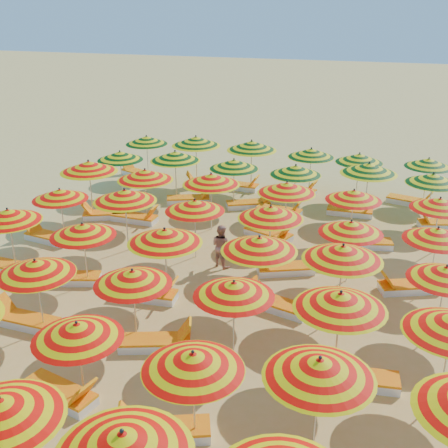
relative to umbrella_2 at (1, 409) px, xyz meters
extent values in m
plane|color=tan|center=(1.06, 8.37, -1.86)|extent=(120.00, 120.00, 0.00)
cone|color=#E96000|center=(0.00, 0.00, 0.00)|extent=(2.61, 2.61, 0.38)
cone|color=#E96000|center=(2.18, -0.19, 0.07)|extent=(2.59, 2.59, 0.39)
sphere|color=black|center=(2.18, -0.19, 0.30)|extent=(0.07, 0.07, 0.07)
cylinder|color=silver|center=(-0.12, 2.50, -0.95)|extent=(0.03, 0.03, 1.83)
cone|color=#E96000|center=(-0.12, 2.50, -0.16)|extent=(2.30, 2.30, 0.35)
sphere|color=black|center=(-0.12, 2.50, 0.04)|extent=(0.06, 0.06, 0.06)
cylinder|color=silver|center=(2.43, 2.11, -0.91)|extent=(0.04, 0.04, 1.90)
cone|color=#E96000|center=(2.43, 2.11, -0.09)|extent=(2.35, 2.35, 0.36)
sphere|color=black|center=(2.43, 2.11, 0.12)|extent=(0.06, 0.06, 0.06)
cylinder|color=silver|center=(4.64, 2.41, -0.86)|extent=(0.04, 0.04, 2.00)
cone|color=#E96000|center=(4.64, 2.41, 0.01)|extent=(2.27, 2.27, 0.38)
sphere|color=black|center=(4.64, 2.41, 0.23)|extent=(0.07, 0.07, 0.07)
cylinder|color=silver|center=(-2.40, 4.55, -0.91)|extent=(0.04, 0.04, 1.91)
cone|color=#E96000|center=(-2.40, 4.55, -0.08)|extent=(2.31, 2.31, 0.36)
sphere|color=black|center=(-2.40, 4.55, 0.13)|extent=(0.06, 0.06, 0.06)
cylinder|color=silver|center=(0.00, 4.83, -0.94)|extent=(0.04, 0.04, 1.85)
cone|color=#E96000|center=(0.00, 4.83, -0.14)|extent=(1.97, 1.97, 0.35)
sphere|color=black|center=(0.00, 4.83, 0.07)|extent=(0.06, 0.06, 0.06)
cylinder|color=silver|center=(2.42, 4.94, -0.93)|extent=(0.04, 0.04, 1.86)
cone|color=#E96000|center=(2.42, 4.94, -0.13)|extent=(1.97, 1.97, 0.35)
sphere|color=black|center=(2.42, 4.94, 0.08)|extent=(0.06, 0.06, 0.06)
cylinder|color=silver|center=(4.78, 4.83, -0.86)|extent=(0.04, 0.04, 2.01)
cone|color=#E96000|center=(4.78, 4.83, 0.01)|extent=(2.27, 2.27, 0.38)
sphere|color=black|center=(4.78, 4.83, 0.23)|extent=(0.07, 0.07, 0.07)
cylinder|color=silver|center=(6.98, 4.60, -0.88)|extent=(0.04, 0.04, 1.96)
cylinder|color=silver|center=(-5.08, 7.23, -0.89)|extent=(0.04, 0.04, 1.95)
cone|color=#E96000|center=(-5.08, 7.23, -0.04)|extent=(2.54, 2.54, 0.37)
sphere|color=black|center=(-5.08, 7.23, 0.17)|extent=(0.07, 0.07, 0.07)
cylinder|color=silver|center=(-2.54, 7.04, -0.94)|extent=(0.04, 0.04, 1.86)
cone|color=#E96000|center=(-2.54, 7.04, -0.13)|extent=(2.41, 2.41, 0.35)
sphere|color=black|center=(-2.54, 7.04, 0.07)|extent=(0.06, 0.06, 0.06)
cylinder|color=silver|center=(-0.03, 6.95, -0.85)|extent=(0.04, 0.04, 2.02)
cone|color=#E96000|center=(-0.03, 6.95, 0.03)|extent=(2.48, 2.48, 0.39)
sphere|color=black|center=(-0.03, 6.95, 0.25)|extent=(0.07, 0.07, 0.07)
cylinder|color=silver|center=(2.50, 7.17, -0.86)|extent=(0.04, 0.04, 2.01)
cone|color=#E96000|center=(2.50, 7.17, 0.01)|extent=(2.42, 2.42, 0.38)
sphere|color=black|center=(2.50, 7.17, 0.23)|extent=(0.07, 0.07, 0.07)
cylinder|color=silver|center=(4.62, 7.19, -0.85)|extent=(0.04, 0.04, 2.03)
cone|color=#E96000|center=(4.62, 7.19, 0.03)|extent=(2.36, 2.36, 0.39)
sphere|color=black|center=(4.62, 7.19, 0.26)|extent=(0.07, 0.07, 0.07)
cylinder|color=silver|center=(7.06, 7.17, -0.95)|extent=(0.03, 0.03, 1.82)
cone|color=#E96000|center=(7.06, 7.17, -0.17)|extent=(2.30, 2.30, 0.35)
sphere|color=black|center=(7.06, 7.17, 0.03)|extent=(0.06, 0.06, 0.06)
cylinder|color=silver|center=(-4.80, 9.57, -0.95)|extent=(0.03, 0.03, 1.84)
cone|color=#E96000|center=(-4.80, 9.57, -0.15)|extent=(2.31, 2.31, 0.35)
sphere|color=black|center=(-4.80, 9.57, 0.05)|extent=(0.06, 0.06, 0.06)
cylinder|color=silver|center=(-2.43, 9.56, -0.84)|extent=(0.04, 0.04, 2.04)
cone|color=#E96000|center=(-2.43, 9.56, 0.04)|extent=(2.39, 2.39, 0.39)
sphere|color=black|center=(-2.43, 9.56, 0.27)|extent=(0.07, 0.07, 0.07)
cylinder|color=silver|center=(-0.13, 9.69, -0.92)|extent=(0.04, 0.04, 1.88)
cone|color=#E96000|center=(-0.13, 9.69, -0.11)|extent=(2.14, 2.14, 0.36)
sphere|color=black|center=(-0.13, 9.69, 0.10)|extent=(0.06, 0.06, 0.06)
cylinder|color=silver|center=(2.30, 9.54, -0.88)|extent=(0.04, 0.04, 1.98)
cone|color=#E96000|center=(2.30, 9.54, -0.02)|extent=(2.28, 2.28, 0.38)
sphere|color=black|center=(2.30, 9.54, 0.20)|extent=(0.07, 0.07, 0.07)
cylinder|color=silver|center=(4.67, 9.37, -0.94)|extent=(0.04, 0.04, 1.84)
cone|color=#E96000|center=(4.67, 9.37, -0.15)|extent=(2.42, 2.42, 0.35)
sphere|color=black|center=(4.67, 9.37, 0.06)|extent=(0.06, 0.06, 0.06)
cylinder|color=silver|center=(6.99, 9.46, -0.93)|extent=(0.04, 0.04, 1.87)
cone|color=#E96000|center=(6.99, 9.46, -0.12)|extent=(2.11, 2.11, 0.36)
sphere|color=black|center=(6.99, 9.46, 0.08)|extent=(0.06, 0.06, 0.06)
cylinder|color=silver|center=(-5.00, 11.92, -0.80)|extent=(0.04, 0.04, 2.12)
cone|color=#E96000|center=(-5.00, 11.92, 0.11)|extent=(2.22, 2.22, 0.40)
sphere|color=black|center=(-5.00, 11.92, 0.35)|extent=(0.07, 0.07, 0.07)
cylinder|color=silver|center=(-2.75, 11.87, -0.86)|extent=(0.04, 0.04, 2.00)
cone|color=#E96000|center=(-2.75, 11.87, 0.01)|extent=(2.53, 2.53, 0.38)
sphere|color=black|center=(-2.75, 11.87, 0.23)|extent=(0.07, 0.07, 0.07)
cylinder|color=silver|center=(-0.32, 12.00, -0.85)|extent=(0.04, 0.04, 2.02)
cone|color=#E96000|center=(-0.32, 12.00, 0.02)|extent=(2.17, 2.17, 0.38)
sphere|color=black|center=(-0.32, 12.00, 0.24)|extent=(0.07, 0.07, 0.07)
cylinder|color=silver|center=(2.35, 11.97, -0.88)|extent=(0.04, 0.04, 1.96)
cone|color=#E96000|center=(2.35, 11.97, -0.03)|extent=(2.17, 2.17, 0.37)
sphere|color=black|center=(2.35, 11.97, 0.18)|extent=(0.07, 0.07, 0.07)
cylinder|color=silver|center=(4.55, 12.15, -0.94)|extent=(0.04, 0.04, 1.85)
cone|color=#E96000|center=(4.55, 12.15, -0.14)|extent=(1.99, 1.99, 0.35)
sphere|color=black|center=(4.55, 12.15, 0.06)|extent=(0.06, 0.06, 0.06)
cylinder|color=silver|center=(7.21, 12.12, -0.94)|extent=(0.04, 0.04, 1.84)
cone|color=#E96000|center=(7.21, 12.12, -0.14)|extent=(2.26, 2.26, 0.35)
sphere|color=black|center=(7.21, 12.12, 0.06)|extent=(0.06, 0.06, 0.06)
cylinder|color=silver|center=(-4.95, 14.39, -0.93)|extent=(0.04, 0.04, 1.86)
cone|color=#757705|center=(-4.95, 14.39, -0.12)|extent=(2.39, 2.39, 0.36)
sphere|color=black|center=(-4.95, 14.39, 0.08)|extent=(0.06, 0.06, 0.06)
cylinder|color=silver|center=(-2.60, 14.50, -0.86)|extent=(0.04, 0.04, 2.01)
cone|color=#757705|center=(-2.60, 14.50, 0.01)|extent=(2.11, 2.11, 0.38)
sphere|color=black|center=(-2.60, 14.50, 0.23)|extent=(0.07, 0.07, 0.07)
cylinder|color=silver|center=(-0.13, 14.35, -0.91)|extent=(0.04, 0.04, 1.91)
cone|color=#757705|center=(-0.13, 14.35, -0.08)|extent=(2.45, 2.45, 0.36)
sphere|color=black|center=(-0.13, 14.35, 0.13)|extent=(0.06, 0.06, 0.06)
cylinder|color=silver|center=(2.28, 14.20, -0.90)|extent=(0.04, 0.04, 1.92)
cone|color=#757705|center=(2.28, 14.20, -0.07)|extent=(2.22, 2.22, 0.37)
sphere|color=black|center=(2.28, 14.20, 0.14)|extent=(0.06, 0.06, 0.06)
cylinder|color=silver|center=(4.89, 14.65, -0.82)|extent=(0.04, 0.04, 2.09)
cone|color=#757705|center=(4.89, 14.65, 0.08)|extent=(2.18, 2.18, 0.40)
sphere|color=black|center=(4.89, 14.65, 0.31)|extent=(0.07, 0.07, 0.07)
cylinder|color=silver|center=(7.13, 14.53, -0.90)|extent=(0.04, 0.04, 1.92)
cone|color=#757705|center=(7.13, 14.53, -0.07)|extent=(1.99, 1.99, 0.37)
sphere|color=black|center=(7.13, 14.53, 0.14)|extent=(0.06, 0.06, 0.06)
cylinder|color=silver|center=(-4.92, 17.00, -0.92)|extent=(0.04, 0.04, 1.89)
cone|color=#757705|center=(-4.92, 17.00, -0.10)|extent=(2.26, 2.26, 0.36)
sphere|color=black|center=(-4.92, 17.00, 0.11)|extent=(0.06, 0.06, 0.06)
cylinder|color=silver|center=(-2.46, 16.69, -0.81)|extent=(0.04, 0.04, 2.11)
cone|color=#757705|center=(-2.46, 16.69, 0.10)|extent=(2.39, 2.39, 0.40)
sphere|color=black|center=(-2.46, 16.69, 0.33)|extent=(0.07, 0.07, 0.07)
cylinder|color=silver|center=(0.02, 16.62, -0.81)|extent=(0.04, 0.04, 2.10)
cone|color=#757705|center=(0.02, 16.62, 0.10)|extent=(2.55, 2.55, 0.40)
sphere|color=black|center=(0.02, 16.62, 0.33)|extent=(0.07, 0.07, 0.07)
cylinder|color=silver|center=(2.50, 16.78, -0.90)|extent=(0.04, 0.04, 1.92)
cone|color=#757705|center=(2.50, 16.78, -0.07)|extent=(2.54, 2.54, 0.37)
sphere|color=black|center=(2.50, 16.78, 0.14)|extent=(0.06, 0.06, 0.06)
cylinder|color=silver|center=(4.45, 16.60, -0.91)|extent=(0.04, 0.04, 1.90)
cone|color=#757705|center=(4.45, 16.60, -0.09)|extent=(2.14, 2.14, 0.36)
sphere|color=black|center=(4.45, 16.60, 0.12)|extent=(0.06, 0.06, 0.06)
cylinder|color=silver|center=(7.09, 16.90, -0.95)|extent=(0.03, 0.03, 1.83)
cone|color=#757705|center=(7.09, 16.90, -0.15)|extent=(1.97, 1.97, 0.35)
sphere|color=black|center=(7.09, 16.90, 0.05)|extent=(0.06, 0.06, 0.06)
cube|color=white|center=(-0.67, 2.43, -1.76)|extent=(1.79, 1.01, 0.20)
cube|color=orange|center=(-0.67, 2.43, -1.63)|extent=(1.79, 1.01, 0.06)
cube|color=orange|center=(0.01, 2.24, -1.41)|extent=(0.50, 0.66, 0.48)
cube|color=white|center=(1.88, 2.00, -1.76)|extent=(1.80, 1.13, 0.20)
cube|color=orange|center=(1.88, 2.00, -1.63)|extent=(1.80, 1.13, 0.06)
cube|color=orange|center=(1.23, 1.76, -1.41)|extent=(0.54, 0.67, 0.48)
cube|color=white|center=(-2.95, 4.65, -1.76)|extent=(1.73, 0.69, 0.20)
cube|color=orange|center=(-2.95, 4.65, -1.63)|extent=(1.73, 0.69, 0.06)
cube|color=orange|center=(-3.65, 4.69, -1.41)|extent=(0.40, 0.60, 0.48)
cube|color=white|center=(0.55, 4.67, -1.76)|extent=(1.80, 1.08, 0.20)
cube|color=orange|center=(0.55, 4.67, -1.63)|extent=(1.80, 1.08, 0.06)
cube|color=orange|center=(1.22, 4.88, -1.41)|extent=(0.53, 0.66, 0.48)
cube|color=white|center=(5.33, 4.62, -1.76)|extent=(1.75, 0.75, 0.20)
cube|color=orange|center=(5.33, 4.62, -1.63)|extent=(1.75, 0.75, 0.06)
cube|color=orange|center=(4.63, 4.55, -1.41)|extent=(0.42, 0.61, 0.48)
cube|color=white|center=(-5.63, 7.18, -1.76)|extent=(1.75, 0.74, 0.20)
cube|color=white|center=(-3.09, 7.01, -1.76)|extent=(1.79, 1.02, 0.20)
cube|color=orange|center=(-3.09, 7.01, -1.63)|extent=(1.79, 1.02, 0.06)
cube|color=orange|center=(-3.76, 6.82, -1.41)|extent=(0.51, 0.66, 0.48)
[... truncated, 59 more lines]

